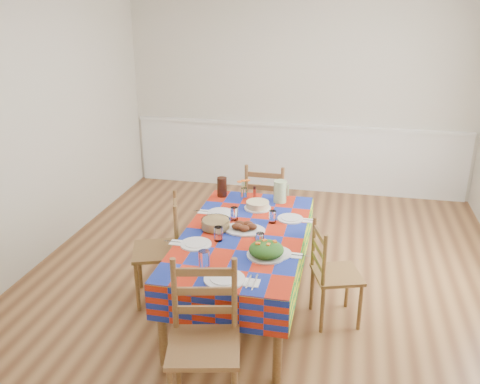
{
  "coord_description": "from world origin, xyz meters",
  "views": [
    {
      "loc": [
        0.66,
        -4.1,
        2.47
      ],
      "look_at": [
        -0.17,
        -0.29,
        0.98
      ],
      "focal_mm": 38.0,
      "sensor_mm": 36.0,
      "label": 1
    }
  ],
  "objects_px": {
    "meat_platter": "(244,228)",
    "chair_far": "(266,207)",
    "tea_pitcher": "(222,187)",
    "chair_left": "(162,250)",
    "chair_right": "(332,274)",
    "dining_table": "(244,241)",
    "chair_near": "(204,342)",
    "green_pitcher": "(280,191)"
  },
  "relations": [
    {
      "from": "meat_platter",
      "to": "chair_far",
      "type": "relative_size",
      "value": 0.36
    },
    {
      "from": "tea_pitcher",
      "to": "chair_far",
      "type": "xyz_separation_m",
      "value": [
        0.37,
        0.38,
        -0.33
      ]
    },
    {
      "from": "chair_left",
      "to": "chair_right",
      "type": "bearing_deg",
      "value": 69.32
    },
    {
      "from": "dining_table",
      "to": "meat_platter",
      "type": "bearing_deg",
      "value": 97.35
    },
    {
      "from": "dining_table",
      "to": "chair_right",
      "type": "relative_size",
      "value": 2.13
    },
    {
      "from": "chair_near",
      "to": "chair_right",
      "type": "height_order",
      "value": "chair_near"
    },
    {
      "from": "dining_table",
      "to": "chair_far",
      "type": "bearing_deg",
      "value": 90.07
    },
    {
      "from": "dining_table",
      "to": "chair_far",
      "type": "height_order",
      "value": "chair_far"
    },
    {
      "from": "chair_near",
      "to": "chair_left",
      "type": "bearing_deg",
      "value": 109.09
    },
    {
      "from": "chair_right",
      "to": "chair_left",
      "type": "bearing_deg",
      "value": 70.15
    },
    {
      "from": "chair_near",
      "to": "dining_table",
      "type": "bearing_deg",
      "value": 76.84
    },
    {
      "from": "meat_platter",
      "to": "chair_far",
      "type": "xyz_separation_m",
      "value": [
        0.0,
        1.09,
        -0.26
      ]
    },
    {
      "from": "chair_near",
      "to": "green_pitcher",
      "type": "bearing_deg",
      "value": 71.25
    },
    {
      "from": "meat_platter",
      "to": "green_pitcher",
      "type": "bearing_deg",
      "value": 74.13
    },
    {
      "from": "meat_platter",
      "to": "chair_left",
      "type": "distance_m",
      "value": 0.76
    },
    {
      "from": "chair_right",
      "to": "tea_pitcher",
      "type": "bearing_deg",
      "value": 36.14
    },
    {
      "from": "green_pitcher",
      "to": "meat_platter",
      "type": "bearing_deg",
      "value": -105.87
    },
    {
      "from": "green_pitcher",
      "to": "chair_right",
      "type": "distance_m",
      "value": 0.99
    },
    {
      "from": "chair_far",
      "to": "chair_left",
      "type": "distance_m",
      "value": 1.33
    },
    {
      "from": "tea_pitcher",
      "to": "chair_right",
      "type": "distance_m",
      "value": 1.39
    },
    {
      "from": "chair_near",
      "to": "tea_pitcher",
      "type": "bearing_deg",
      "value": 88.18
    },
    {
      "from": "meat_platter",
      "to": "chair_right",
      "type": "bearing_deg",
      "value": -4.41
    },
    {
      "from": "dining_table",
      "to": "chair_near",
      "type": "xyz_separation_m",
      "value": [
        -0.01,
        -1.13,
        -0.14
      ]
    },
    {
      "from": "tea_pitcher",
      "to": "chair_far",
      "type": "height_order",
      "value": "chair_far"
    },
    {
      "from": "green_pitcher",
      "to": "chair_right",
      "type": "xyz_separation_m",
      "value": [
        0.53,
        -0.74,
        -0.39
      ]
    },
    {
      "from": "green_pitcher",
      "to": "chair_near",
      "type": "xyz_separation_m",
      "value": [
        -0.2,
        -1.86,
        -0.32
      ]
    },
    {
      "from": "green_pitcher",
      "to": "chair_far",
      "type": "distance_m",
      "value": 0.56
    },
    {
      "from": "meat_platter",
      "to": "chair_left",
      "type": "bearing_deg",
      "value": -177.66
    },
    {
      "from": "green_pitcher",
      "to": "tea_pitcher",
      "type": "height_order",
      "value": "green_pitcher"
    },
    {
      "from": "chair_far",
      "to": "chair_right",
      "type": "bearing_deg",
      "value": 123.99
    },
    {
      "from": "dining_table",
      "to": "chair_far",
      "type": "distance_m",
      "value": 1.14
    },
    {
      "from": "tea_pitcher",
      "to": "chair_left",
      "type": "bearing_deg",
      "value": -115.15
    },
    {
      "from": "chair_near",
      "to": "chair_right",
      "type": "relative_size",
      "value": 1.17
    },
    {
      "from": "chair_near",
      "to": "chair_far",
      "type": "distance_m",
      "value": 2.26
    },
    {
      "from": "chair_near",
      "to": "chair_far",
      "type": "xyz_separation_m",
      "value": [
        0.01,
        2.26,
        -0.02
      ]
    },
    {
      "from": "meat_platter",
      "to": "tea_pitcher",
      "type": "height_order",
      "value": "tea_pitcher"
    },
    {
      "from": "green_pitcher",
      "to": "dining_table",
      "type": "bearing_deg",
      "value": -104.54
    },
    {
      "from": "tea_pitcher",
      "to": "chair_left",
      "type": "xyz_separation_m",
      "value": [
        -0.35,
        -0.74,
        -0.34
      ]
    },
    {
      "from": "chair_far",
      "to": "green_pitcher",
      "type": "bearing_deg",
      "value": 116.76
    },
    {
      "from": "chair_left",
      "to": "chair_right",
      "type": "distance_m",
      "value": 1.44
    },
    {
      "from": "green_pitcher",
      "to": "tea_pitcher",
      "type": "distance_m",
      "value": 0.56
    },
    {
      "from": "chair_near",
      "to": "chair_right",
      "type": "bearing_deg",
      "value": 44.15
    }
  ]
}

